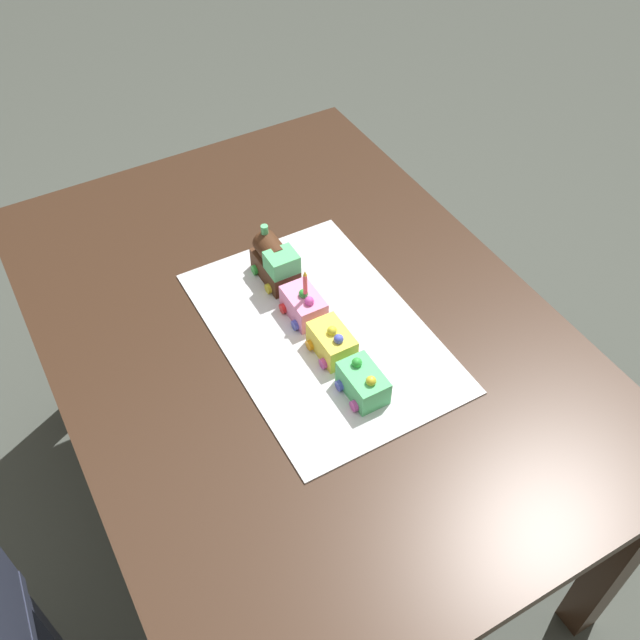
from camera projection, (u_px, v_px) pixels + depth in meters
The scene contains 8 objects.
ground_plane at pixel (303, 496), 2.05m from camera, with size 8.00×8.00×0.00m, color #474C44.
dining_table at pixel (298, 355), 1.59m from camera, with size 1.40×1.00×0.74m.
cake_board at pixel (320, 330), 1.49m from camera, with size 0.60×0.40×0.00m, color silver.
cake_locomotive at pixel (275, 262), 1.56m from camera, with size 0.14×0.08×0.12m.
cake_car_hopper_bubblegum at pixel (304, 305), 1.50m from camera, with size 0.10×0.08×0.07m.
cake_car_tanker_lemon at pixel (332, 342), 1.43m from camera, with size 0.10×0.08×0.07m.
cake_car_caboose_mint_green at pixel (363, 383), 1.36m from camera, with size 0.10×0.08×0.07m.
birthday_candle at pixel (305, 282), 1.44m from camera, with size 0.01×0.01×0.06m.
Camera 1 is at (0.91, -0.46, 1.85)m, focal length 40.15 mm.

